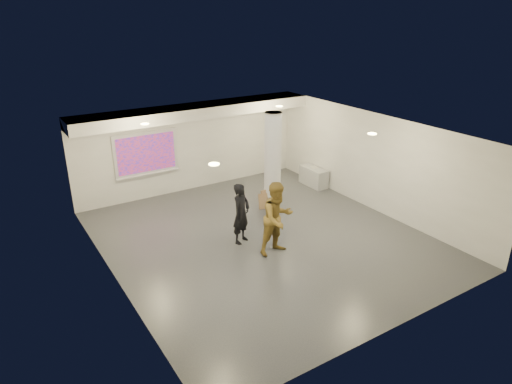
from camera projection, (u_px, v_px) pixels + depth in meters
floor at (264, 239)px, 12.47m from camera, size 8.00×9.00×0.01m
ceiling at (265, 132)px, 11.34m from camera, size 8.00×9.00×0.01m
wall_back at (191, 147)px, 15.43m from camera, size 8.00×0.01×3.00m
wall_front at (399, 264)px, 8.39m from camera, size 8.00×0.01×3.00m
wall_left at (111, 224)px, 9.92m from camera, size 0.01×9.00×3.00m
wall_right at (374, 162)px, 13.90m from camera, size 0.01×9.00×3.00m
soffit_band at (196, 111)px, 14.50m from camera, size 8.00×1.10×0.36m
downlight_nw at (145, 124)px, 12.21m from camera, size 0.22×0.22×0.02m
downlight_ne at (279, 106)px, 14.40m from camera, size 0.22×0.22×0.02m
downlight_sw at (214, 164)px, 9.09m from camera, size 0.22×0.22×0.02m
downlight_se at (372, 134)px, 11.27m from camera, size 0.22×0.22×0.02m
column at (273, 160)px, 14.06m from camera, size 0.52×0.52×3.00m
projection_screen at (146, 154)px, 14.59m from camera, size 2.10×0.13×1.42m
credenza at (314, 177)px, 16.12m from camera, size 0.47×1.11×0.65m
papers_stack at (314, 167)px, 16.05m from camera, size 0.30×0.34×0.02m
cardboard_back at (269, 198)px, 14.39m from camera, size 0.54×0.17×0.58m
cardboard_front at (265, 201)px, 14.30m from camera, size 0.47×0.22×0.49m
woman at (241, 214)px, 12.03m from camera, size 0.72×0.63×1.66m
man at (277, 218)px, 11.46m from camera, size 0.99×0.80×1.92m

